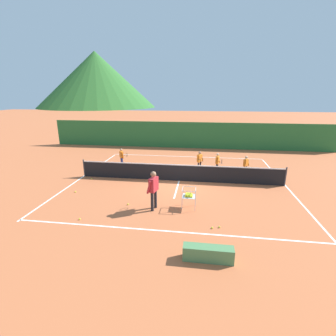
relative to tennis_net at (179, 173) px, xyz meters
name	(u,v)px	position (x,y,z in m)	size (l,w,h in m)	color
ground_plane	(179,181)	(0.00, 0.00, -0.50)	(120.00, 120.00, 0.00)	#BC6038
line_baseline_near	(165,231)	(0.00, -5.41, -0.50)	(11.61, 0.08, 0.01)	white
line_baseline_far	(186,157)	(0.00, 5.70, -0.50)	(11.61, 0.08, 0.01)	white
line_sideline_west	(84,176)	(-5.81, 0.00, -0.50)	(0.08, 11.10, 0.01)	white
line_sideline_east	(286,186)	(5.81, 0.00, -0.50)	(0.08, 11.10, 0.01)	white
line_service_center	(179,181)	(0.00, 0.00, -0.50)	(0.08, 5.03, 0.01)	white
tennis_net	(179,173)	(0.00, 0.00, 0.00)	(11.53, 0.08, 1.05)	#333338
instructor	(153,187)	(-0.74, -3.72, 0.53)	(0.44, 0.83, 1.71)	black
student_0	(122,156)	(-4.18, 2.43, 0.24)	(0.64, 0.49, 1.23)	navy
student_1	(200,159)	(1.11, 2.01, 0.28)	(0.43, 0.71, 1.30)	black
student_2	(218,161)	(2.22, 1.81, 0.26)	(0.41, 0.68, 1.27)	black
student_3	(246,164)	(3.89, 1.57, 0.22)	(0.42, 0.45, 1.21)	navy
ball_cart	(189,195)	(0.74, -3.39, 0.10)	(0.58, 0.58, 0.90)	#B7B7BC
tennis_ball_0	(92,179)	(-5.08, -0.47, -0.47)	(0.07, 0.07, 0.07)	yellow
tennis_ball_1	(219,227)	(1.98, -4.90, -0.47)	(0.07, 0.07, 0.07)	yellow
tennis_ball_2	(80,219)	(-3.46, -5.06, -0.47)	(0.07, 0.07, 0.07)	yellow
tennis_ball_3	(75,192)	(-5.03, -2.45, -0.47)	(0.07, 0.07, 0.07)	yellow
tennis_ball_4	(128,204)	(-1.96, -3.48, -0.47)	(0.07, 0.07, 0.07)	yellow
tennis_ball_5	(212,228)	(1.72, -4.99, -0.47)	(0.07, 0.07, 0.07)	yellow
windscreen_fence	(189,135)	(0.00, 8.99, 0.68)	(25.54, 0.08, 2.36)	#286B33
courtside_bench	(208,253)	(1.53, -6.83, -0.27)	(1.50, 0.36, 0.46)	#4C7F4C
hill_0	(96,80)	(-37.67, 76.17, 9.16)	(42.17, 42.17, 19.33)	#2D6628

